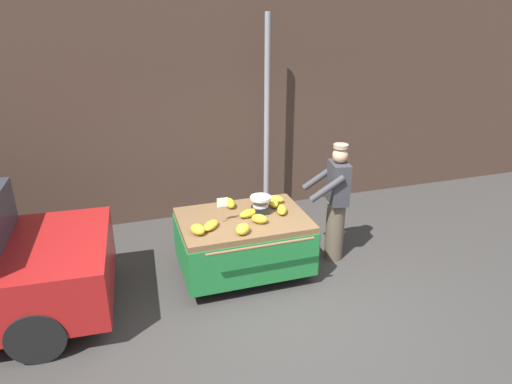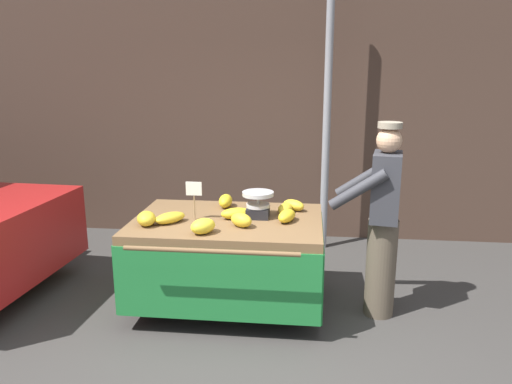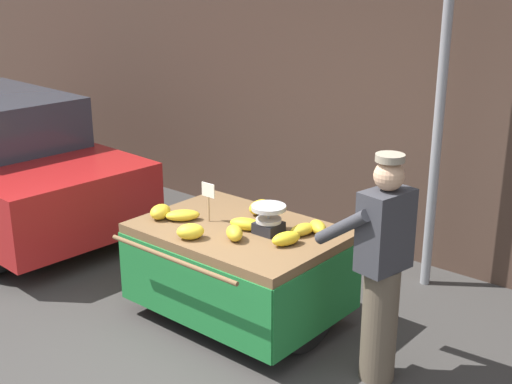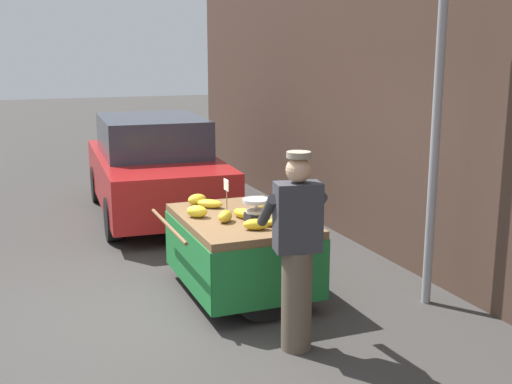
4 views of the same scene
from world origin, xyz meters
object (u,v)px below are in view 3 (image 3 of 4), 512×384
at_px(banana_bunch_6, 160,212).
at_px(weighing_scale, 269,219).
at_px(banana_bunch_1, 190,231).
at_px(vendor_person, 381,269).
at_px(street_pole, 439,113).
at_px(banana_bunch_7, 246,224).
at_px(banana_cart, 239,252).
at_px(banana_bunch_4, 259,207).
at_px(banana_bunch_2, 303,230).
at_px(banana_bunch_0, 234,233).
at_px(banana_bunch_5, 318,227).
at_px(price_sign, 208,194).
at_px(banana_bunch_3, 183,215).
at_px(banana_bunch_8, 286,239).

bearing_deg(banana_bunch_6, weighing_scale, 20.56).
xyz_separation_m(banana_bunch_1, vendor_person, (1.47, 0.43, -0.04)).
distance_m(street_pole, banana_bunch_7, 2.01).
distance_m(banana_cart, banana_bunch_7, 0.28).
distance_m(street_pole, banana_bunch_4, 1.80).
xyz_separation_m(banana_bunch_2, banana_bunch_6, (-1.15, -0.48, 0.01)).
distance_m(banana_bunch_0, vendor_person, 1.21).
bearing_deg(banana_bunch_0, banana_bunch_5, 52.34).
relative_size(banana_bunch_2, banana_bunch_4, 1.01).
distance_m(banana_bunch_0, banana_bunch_2, 0.55).
relative_size(banana_bunch_4, banana_bunch_5, 1.04).
xyz_separation_m(banana_bunch_1, banana_bunch_5, (0.70, 0.75, -0.01)).
xyz_separation_m(weighing_scale, banana_bunch_4, (-0.34, 0.30, -0.06)).
xyz_separation_m(street_pole, banana_bunch_5, (-0.33, -1.35, -0.76)).
xyz_separation_m(banana_bunch_5, vendor_person, (0.77, -0.32, -0.03)).
bearing_deg(price_sign, banana_bunch_3, -146.14).
xyz_separation_m(street_pole, vendor_person, (0.45, -1.67, -0.79)).
bearing_deg(banana_bunch_4, banana_cart, -77.55).
height_order(banana_bunch_4, banana_bunch_7, banana_bunch_4).
bearing_deg(banana_bunch_8, street_pole, 77.75).
bearing_deg(banana_bunch_0, banana_bunch_2, 51.13).
bearing_deg(banana_cart, banana_bunch_3, -158.87).
height_order(banana_bunch_2, banana_bunch_4, banana_bunch_4).
distance_m(banana_bunch_3, banana_bunch_6, 0.20).
bearing_deg(banana_bunch_5, banana_bunch_4, 176.20).
bearing_deg(banana_bunch_6, price_sign, 30.60).
xyz_separation_m(price_sign, banana_bunch_2, (0.79, 0.27, -0.20)).
distance_m(banana_bunch_2, banana_bunch_7, 0.47).
relative_size(banana_cart, banana_bunch_4, 7.11).
distance_m(banana_bunch_5, banana_bunch_6, 1.36).
bearing_deg(banana_bunch_7, banana_bunch_3, -161.44).
bearing_deg(banana_bunch_0, vendor_person, 10.75).
xyz_separation_m(price_sign, vendor_person, (1.63, 0.06, -0.22)).
relative_size(weighing_scale, banana_bunch_2, 1.16).
relative_size(price_sign, banana_bunch_5, 1.50).
xyz_separation_m(banana_bunch_2, banana_bunch_4, (-0.58, 0.16, 0.01)).
distance_m(banana_bunch_4, banana_bunch_6, 0.86).
distance_m(banana_bunch_7, vendor_person, 1.27).
bearing_deg(street_pole, banana_bunch_3, -126.42).
xyz_separation_m(weighing_scale, price_sign, (-0.55, -0.13, 0.13)).
height_order(banana_bunch_5, banana_bunch_8, banana_bunch_8).
relative_size(banana_cart, price_sign, 4.96).
relative_size(street_pole, banana_bunch_4, 13.99).
relative_size(banana_bunch_6, banana_bunch_8, 0.89).
relative_size(banana_bunch_3, banana_bunch_5, 1.28).
bearing_deg(banana_bunch_7, banana_bunch_0, -71.11).
relative_size(street_pole, banana_cart, 1.97).
relative_size(price_sign, banana_bunch_7, 1.24).
height_order(street_pole, price_sign, street_pole).
xyz_separation_m(banana_bunch_5, banana_bunch_6, (-1.22, -0.59, 0.01)).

